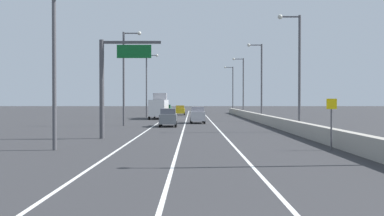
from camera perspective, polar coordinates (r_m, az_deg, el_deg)
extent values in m
plane|color=#2D2D30|center=(71.47, 0.74, -1.37)|extent=(320.00, 320.00, 0.00)
cube|color=silver|center=(62.62, -4.17, -1.70)|extent=(0.16, 130.00, 0.00)
cube|color=silver|center=(62.48, -0.96, -1.70)|extent=(0.16, 130.00, 0.00)
cube|color=silver|center=(62.53, 2.25, -1.70)|extent=(0.16, 130.00, 0.00)
cube|color=#9E998E|center=(48.31, 10.56, -1.85)|extent=(0.60, 120.00, 1.10)
cylinder|color=#47474C|center=(35.38, -11.36, 2.31)|extent=(0.36, 0.36, 7.50)
cube|color=#47474C|center=(35.28, -7.75, 8.11)|extent=(4.50, 0.20, 0.20)
cube|color=#0C5923|center=(35.05, -7.41, 7.01)|extent=(2.60, 0.10, 1.00)
cylinder|color=#4C4C51|center=(27.78, 16.78, -2.60)|extent=(0.10, 0.10, 2.40)
cube|color=yellow|center=(27.69, 16.82, 0.50)|extent=(0.60, 0.04, 0.60)
cylinder|color=#4C4C51|center=(43.18, 13.06, 4.19)|extent=(0.24, 0.24, 10.71)
cube|color=#4C4C51|center=(43.59, 11.92, 11.05)|extent=(1.80, 0.12, 0.12)
sphere|color=beige|center=(43.41, 10.73, 11.09)|extent=(0.44, 0.44, 0.44)
cylinder|color=#4C4C51|center=(64.12, 8.48, 3.14)|extent=(0.24, 0.24, 10.71)
cube|color=#4C4C51|center=(64.40, 7.70, 7.77)|extent=(1.80, 0.12, 0.12)
sphere|color=beige|center=(64.29, 6.89, 7.79)|extent=(0.44, 0.44, 0.44)
cylinder|color=#4C4C51|center=(85.29, 6.23, 2.60)|extent=(0.24, 0.24, 10.71)
cube|color=#4C4C51|center=(85.50, 5.63, 6.09)|extent=(1.80, 0.12, 0.12)
sphere|color=beige|center=(85.42, 5.03, 6.09)|extent=(0.44, 0.44, 0.44)
cylinder|color=#4C4C51|center=(106.55, 4.93, 2.27)|extent=(0.24, 0.24, 10.71)
cube|color=#4C4C51|center=(106.72, 4.45, 5.07)|extent=(1.80, 0.12, 0.12)
sphere|color=beige|center=(106.66, 3.97, 5.07)|extent=(0.44, 0.44, 0.44)
cylinder|color=#4C4C51|center=(27.87, -16.98, 5.96)|extent=(0.24, 0.24, 10.71)
cylinder|color=#4C4C51|center=(52.88, -8.69, 3.60)|extent=(0.24, 0.24, 10.71)
cube|color=#4C4C51|center=(53.25, -7.74, 9.21)|extent=(1.80, 0.12, 0.12)
sphere|color=beige|center=(53.14, -6.76, 9.23)|extent=(0.44, 0.44, 0.44)
cylinder|color=#4C4C51|center=(78.32, -5.87, 2.74)|extent=(0.24, 0.24, 10.71)
cube|color=#4C4C51|center=(78.57, -5.22, 6.54)|extent=(1.80, 0.12, 0.12)
sphere|color=beige|center=(78.50, -4.56, 6.55)|extent=(0.44, 0.44, 0.44)
cube|color=gold|center=(91.08, -1.66, -0.35)|extent=(1.85, 4.30, 0.97)
cube|color=olive|center=(90.63, -1.67, 0.14)|extent=(1.62, 1.94, 0.60)
cylinder|color=black|center=(92.81, -2.15, -0.63)|extent=(0.22, 0.68, 0.68)
cylinder|color=black|center=(92.77, -1.12, -0.63)|extent=(0.22, 0.68, 0.68)
cylinder|color=black|center=(89.42, -2.22, -0.69)|extent=(0.22, 0.68, 0.68)
cylinder|color=black|center=(89.38, -1.15, -0.69)|extent=(0.22, 0.68, 0.68)
cube|color=#196033|center=(101.94, -3.32, -0.20)|extent=(2.04, 4.56, 1.01)
cube|color=#1C4633|center=(101.48, -3.34, 0.24)|extent=(1.73, 2.08, 0.60)
cylinder|color=black|center=(103.82, -3.70, -0.46)|extent=(0.24, 0.69, 0.68)
cylinder|color=black|center=(103.67, -2.75, -0.46)|extent=(0.24, 0.69, 0.68)
cylinder|color=black|center=(100.24, -3.90, -0.51)|extent=(0.24, 0.69, 0.68)
cylinder|color=black|center=(100.09, -2.91, -0.51)|extent=(0.24, 0.69, 0.68)
cube|color=#B7B7BC|center=(58.17, 0.49, -1.00)|extent=(1.88, 4.61, 1.16)
cube|color=gray|center=(57.69, 0.51, -0.14)|extent=(1.61, 2.09, 0.60)
cylinder|color=black|center=(60.01, -0.34, -1.49)|extent=(0.24, 0.69, 0.68)
cylinder|color=black|center=(60.06, 1.20, -1.49)|extent=(0.24, 0.69, 0.68)
cylinder|color=black|center=(56.34, -0.26, -1.65)|extent=(0.24, 0.69, 0.68)
cylinder|color=black|center=(56.40, 1.38, -1.65)|extent=(0.24, 0.69, 0.68)
cube|color=slate|center=(50.88, -3.16, -1.33)|extent=(1.94, 4.55, 1.07)
cube|color=#4D505A|center=(50.40, -3.18, -0.41)|extent=(1.67, 2.06, 0.60)
cylinder|color=black|center=(52.74, -4.02, -1.83)|extent=(0.23, 0.68, 0.68)
cylinder|color=black|center=(52.69, -2.18, -1.83)|extent=(0.23, 0.68, 0.68)
cylinder|color=black|center=(49.14, -4.21, -2.03)|extent=(0.23, 0.68, 0.68)
cylinder|color=black|center=(49.08, -2.24, -2.04)|extent=(0.23, 0.68, 0.68)
cube|color=silver|center=(72.46, -4.32, 0.03)|extent=(2.58, 9.14, 2.48)
cube|color=gray|center=(74.45, -4.17, 1.43)|extent=(2.15, 2.04, 1.10)
cylinder|color=black|center=(76.43, -4.88, -0.85)|extent=(0.24, 1.00, 1.00)
cylinder|color=black|center=(76.24, -3.21, -0.85)|extent=(0.24, 1.00, 1.00)
cylinder|color=black|center=(68.79, -5.54, -1.05)|extent=(0.24, 1.00, 1.00)
cylinder|color=black|center=(68.57, -3.68, -1.05)|extent=(0.24, 1.00, 1.00)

